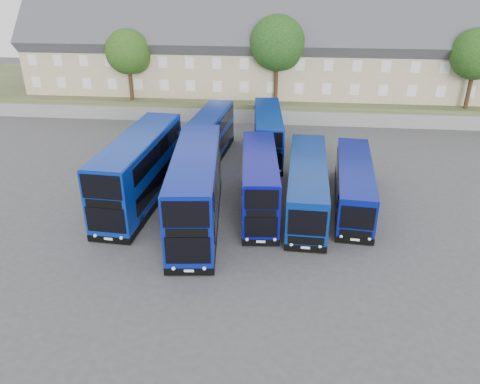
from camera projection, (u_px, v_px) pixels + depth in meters
name	position (u px, v px, depth m)	size (l,w,h in m)	color
ground	(230.00, 238.00, 29.72)	(120.00, 120.00, 0.00)	#414146
retaining_wall	(256.00, 117.00, 50.87)	(70.00, 0.40, 1.50)	slate
earth_bank	(261.00, 92.00, 59.71)	(80.00, 20.00, 2.00)	#414E2C
terrace_row	(287.00, 53.00, 53.42)	(60.00, 10.40, 11.20)	tan
dd_front_left	(140.00, 171.00, 33.36)	(3.56, 12.38, 4.86)	navy
dd_front_mid	(196.00, 190.00, 30.43)	(4.07, 12.47, 4.87)	#07188C
dd_front_right	(259.00, 183.00, 32.40)	(3.18, 10.33, 4.04)	#070982
dd_rear_left	(209.00, 138.00, 41.04)	(3.23, 10.26, 4.01)	navy
dd_rear_right	(268.00, 134.00, 41.81)	(3.09, 10.22, 4.00)	#0828A0
coach_east_a	(307.00, 186.00, 32.82)	(2.95, 12.32, 3.35)	navy
coach_east_b	(353.00, 185.00, 33.22)	(3.27, 11.42, 3.08)	navy
tree_west	(129.00, 53.00, 50.34)	(4.80, 4.80, 7.65)	#382314
tree_mid	(279.00, 45.00, 48.91)	(5.76, 5.76, 9.18)	#382314
tree_east	(477.00, 56.00, 46.97)	(5.12, 5.12, 8.16)	#382314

